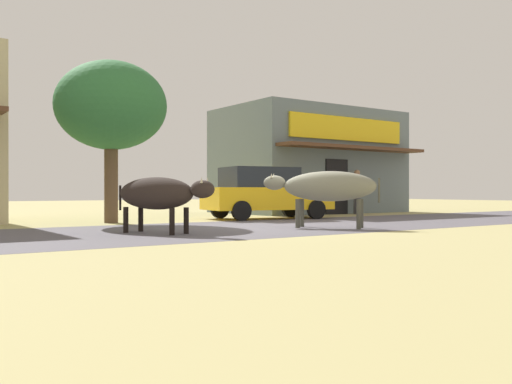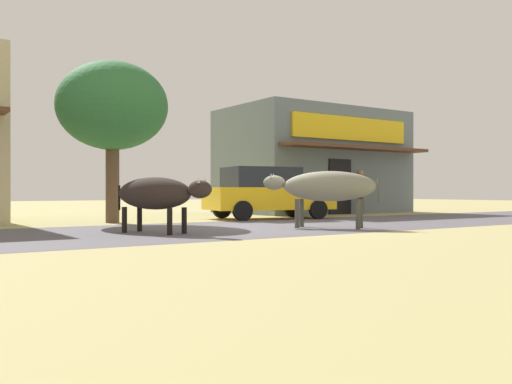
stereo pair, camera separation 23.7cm
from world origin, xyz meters
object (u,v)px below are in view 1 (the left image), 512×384
object	(u,v)px
cow_near_brown	(158,194)
pedestrian_by_shop	(357,188)
parked_hatchback_car	(265,192)
roadside_tree	(111,106)
cow_far_dark	(327,187)

from	to	relation	value
cow_near_brown	pedestrian_by_shop	size ratio (longest dim) A/B	1.44
parked_hatchback_car	cow_near_brown	size ratio (longest dim) A/B	1.73
roadside_tree	parked_hatchback_car	distance (m)	5.48
parked_hatchback_car	cow_near_brown	xyz separation A→B (m)	(-5.49, -3.79, -0.01)
cow_far_dark	parked_hatchback_car	bearing A→B (deg)	72.66
cow_far_dark	pedestrian_by_shop	world-z (taller)	pedestrian_by_shop
cow_near_brown	pedestrian_by_shop	bearing A→B (deg)	23.98
pedestrian_by_shop	cow_far_dark	bearing A→B (deg)	-139.99
roadside_tree	parked_hatchback_car	xyz separation A→B (m)	(4.89, -0.56, -2.41)
roadside_tree	parked_hatchback_car	bearing A→B (deg)	-6.57
cow_near_brown	pedestrian_by_shop	distance (m)	11.45
roadside_tree	cow_near_brown	distance (m)	5.02
parked_hatchback_car	cow_far_dark	distance (m)	4.70
cow_near_brown	cow_far_dark	size ratio (longest dim) A/B	0.99
roadside_tree	cow_near_brown	xyz separation A→B (m)	(-0.60, -4.35, -2.42)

